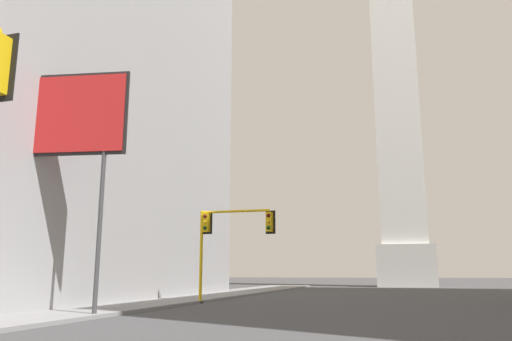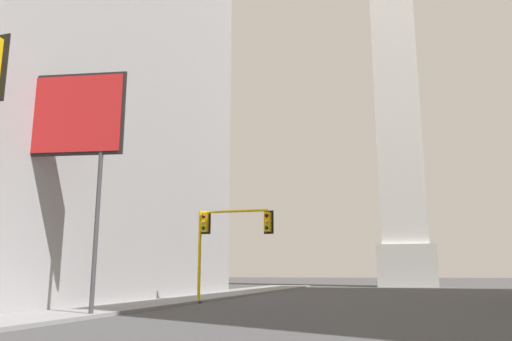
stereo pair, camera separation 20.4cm
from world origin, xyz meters
name	(u,v)px [view 1 (the left image)]	position (x,y,z in m)	size (l,w,h in m)	color
sidewalk_left	(135,304)	(-14.29, 23.92, 0.07)	(5.00, 79.73, 0.15)	gray
obelisk	(392,22)	(0.00, 66.44, 36.08)	(7.03, 7.03, 74.75)	silver
traffic_light_mid_left	(226,232)	(-10.37, 26.93, 4.00)	(4.59, 0.52, 5.27)	yellow
billboard_sign	(65,121)	(-14.03, 16.79, 7.89)	(5.37, 1.04, 9.97)	#3F3F42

